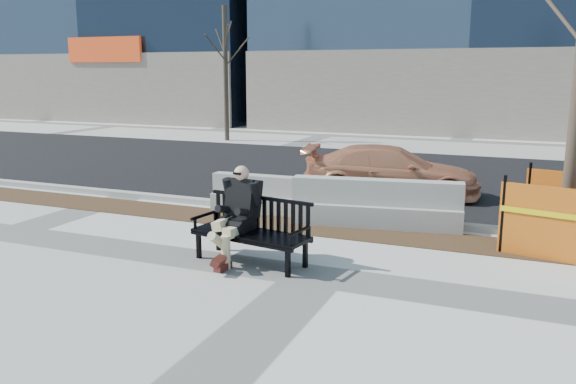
{
  "coord_description": "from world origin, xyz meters",
  "views": [
    {
      "loc": [
        2.8,
        -7.9,
        3.04
      ],
      "look_at": [
        -0.79,
        0.79,
        1.08
      ],
      "focal_mm": 36.53,
      "sensor_mm": 36.0,
      "label": 1
    }
  ],
  "objects_px": {
    "seated_man": "(239,259)",
    "sedan": "(390,196)",
    "bench": "(251,262)",
    "tree_fence": "(563,249)",
    "jersey_barrier_left": "(275,213)",
    "jersey_barrier_right": "(375,226)"
  },
  "relations": [
    {
      "from": "jersey_barrier_left",
      "to": "jersey_barrier_right",
      "type": "bearing_deg",
      "value": -7.22
    },
    {
      "from": "seated_man",
      "to": "tree_fence",
      "type": "distance_m",
      "value": 5.61
    },
    {
      "from": "seated_man",
      "to": "jersey_barrier_right",
      "type": "relative_size",
      "value": 0.47
    },
    {
      "from": "bench",
      "to": "sedan",
      "type": "xyz_separation_m",
      "value": [
        0.94,
        5.88,
        0.0
      ]
    },
    {
      "from": "bench",
      "to": "tree_fence",
      "type": "bearing_deg",
      "value": 39.67
    },
    {
      "from": "tree_fence",
      "to": "sedan",
      "type": "xyz_separation_m",
      "value": [
        -3.75,
        3.15,
        0.0
      ]
    },
    {
      "from": "bench",
      "to": "jersey_barrier_right",
      "type": "bearing_deg",
      "value": 75.92
    },
    {
      "from": "bench",
      "to": "jersey_barrier_left",
      "type": "bearing_deg",
      "value": 116.34
    },
    {
      "from": "bench",
      "to": "seated_man",
      "type": "xyz_separation_m",
      "value": [
        -0.27,
        0.1,
        0.0
      ]
    },
    {
      "from": "sedan",
      "to": "jersey_barrier_right",
      "type": "xyz_separation_m",
      "value": [
        0.36,
        -2.9,
        0.0
      ]
    },
    {
      "from": "tree_fence",
      "to": "sedan",
      "type": "bearing_deg",
      "value": 139.95
    },
    {
      "from": "tree_fence",
      "to": "bench",
      "type": "bearing_deg",
      "value": -149.73
    },
    {
      "from": "seated_man",
      "to": "sedan",
      "type": "distance_m",
      "value": 5.91
    },
    {
      "from": "seated_man",
      "to": "tree_fence",
      "type": "relative_size",
      "value": 0.23
    },
    {
      "from": "tree_fence",
      "to": "jersey_barrier_right",
      "type": "bearing_deg",
      "value": 175.72
    },
    {
      "from": "bench",
      "to": "seated_man",
      "type": "distance_m",
      "value": 0.28
    },
    {
      "from": "seated_man",
      "to": "tree_fence",
      "type": "bearing_deg",
      "value": 37.43
    },
    {
      "from": "seated_man",
      "to": "jersey_barrier_right",
      "type": "xyz_separation_m",
      "value": [
        1.56,
        2.89,
        0.0
      ]
    },
    {
      "from": "seated_man",
      "to": "sedan",
      "type": "bearing_deg",
      "value": 87.67
    },
    {
      "from": "seated_man",
      "to": "tree_fence",
      "type": "xyz_separation_m",
      "value": [
        4.95,
        2.64,
        0.0
      ]
    },
    {
      "from": "seated_man",
      "to": "jersey_barrier_right",
      "type": "bearing_deg",
      "value": 70.98
    },
    {
      "from": "tree_fence",
      "to": "seated_man",
      "type": "bearing_deg",
      "value": -151.97
    }
  ]
}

